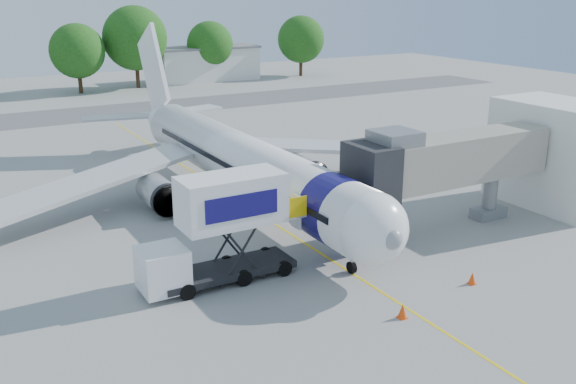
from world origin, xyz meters
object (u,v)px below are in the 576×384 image
catering_hiloader (220,230)px  ground_tug (450,297)px  aircraft (237,160)px  jet_bridge (440,162)px

catering_hiloader → ground_tug: catering_hiloader is taller
aircraft → catering_hiloader: 12.77m
ground_tug → aircraft: bearing=110.1°
catering_hiloader → aircraft: bearing=60.6°
catering_hiloader → ground_tug: size_ratio=2.04×
aircraft → ground_tug: bearing=-85.9°
jet_bridge → ground_tug: bearing=-128.7°
aircraft → catering_hiloader: size_ratio=4.44×
jet_bridge → catering_hiloader: jet_bridge is taller
jet_bridge → catering_hiloader: 14.35m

